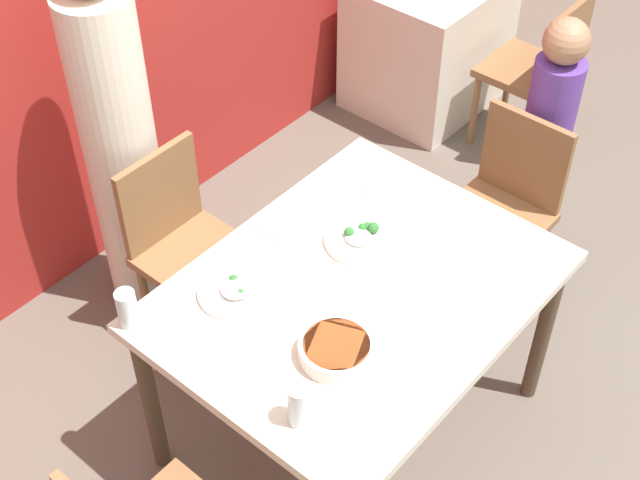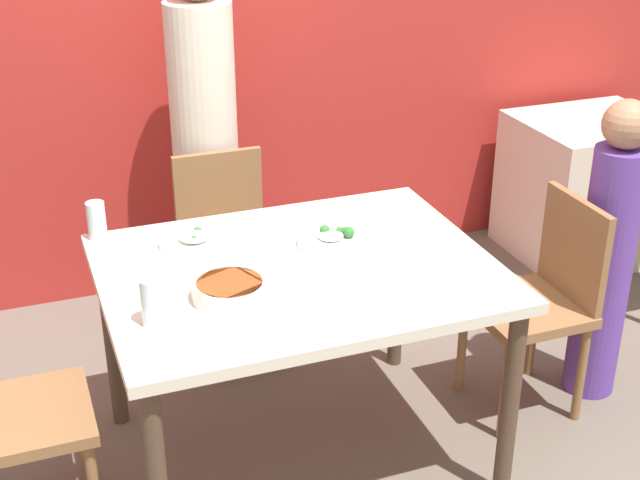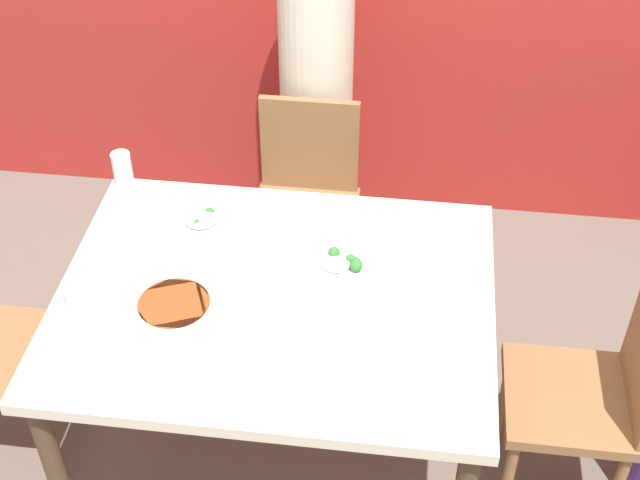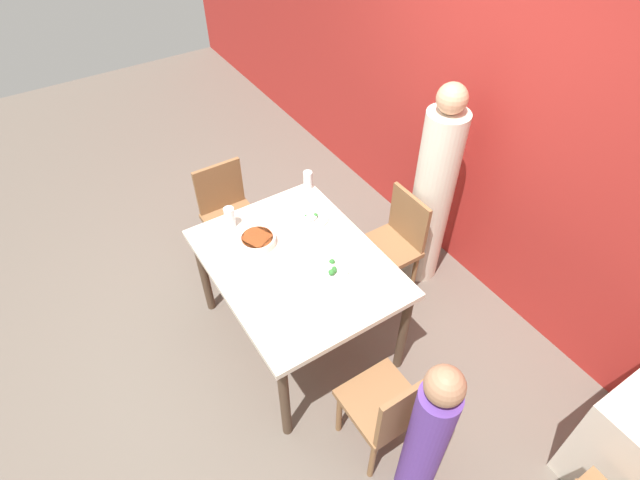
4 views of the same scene
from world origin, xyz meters
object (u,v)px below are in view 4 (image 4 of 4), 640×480
person_child (426,440)px  plate_rice_adult (311,217)px  chair_adult_spot (393,242)px  chair_child_spot (389,408)px  bowl_curry (258,240)px  glass_water_tall (230,217)px  person_adult (432,196)px

person_child → plate_rice_adult: 1.58m
plate_rice_adult → chair_adult_spot: bearing=65.0°
chair_adult_spot → person_child: person_child is taller
chair_child_spot → bowl_curry: (-1.24, -0.13, 0.33)m
bowl_curry → person_child: bearing=4.9°
glass_water_tall → chair_adult_spot: bearing=64.8°
chair_adult_spot → person_child: bearing=-33.1°
person_child → bowl_curry: 1.54m
bowl_curry → person_adult: bearing=79.5°
person_child → plate_rice_adult: size_ratio=5.10×
chair_child_spot → plate_rice_adult: chair_child_spot is taller
bowl_curry → plate_rice_adult: (-0.02, 0.41, -0.02)m
plate_rice_adult → glass_water_tall: (-0.23, -0.49, 0.06)m
person_adult → person_child: 1.73m
chair_child_spot → person_child: person_child is taller
chair_adult_spot → person_adult: size_ratio=0.52×
chair_adult_spot → plate_rice_adult: size_ratio=3.59×
person_child → bowl_curry: bearing=-175.1°
person_adult → plate_rice_adult: 0.91m
chair_adult_spot → plate_rice_adult: chair_adult_spot is taller
plate_rice_adult → bowl_curry: bearing=-87.5°
person_adult → chair_adult_spot: bearing=-90.0°
person_adult → person_child: size_ratio=1.35×
chair_child_spot → person_child: bearing=90.0°
chair_adult_spot → plate_rice_adult: 0.69m
person_adult → bowl_curry: size_ratio=7.02×
chair_child_spot → glass_water_tall: glass_water_tall is taller
chair_adult_spot → person_adult: 0.43m
person_child → glass_water_tall: bearing=-173.5°
glass_water_tall → person_adult: bearing=70.2°
chair_child_spot → bowl_curry: chair_child_spot is taller
bowl_curry → glass_water_tall: glass_water_tall is taller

